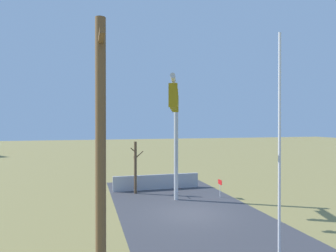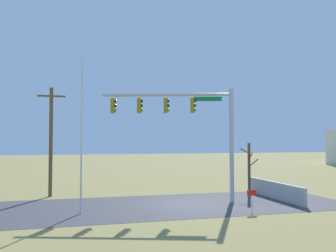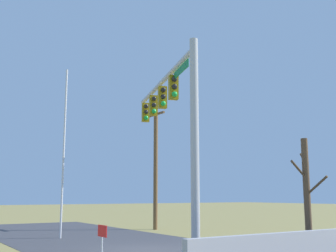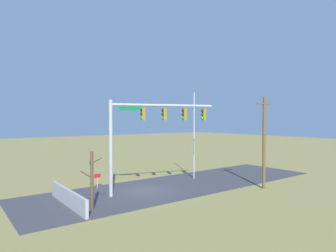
% 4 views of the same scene
% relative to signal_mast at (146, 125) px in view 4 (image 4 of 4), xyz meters
% --- Properties ---
extents(ground_plane, '(160.00, 160.00, 0.00)m').
position_rel_signal_mast_xyz_m(ground_plane, '(-0.45, -0.76, -5.30)').
color(ground_plane, olive).
extents(road_surface, '(28.00, 8.00, 0.01)m').
position_rel_signal_mast_xyz_m(road_surface, '(-4.45, -0.76, -5.30)').
color(road_surface, '#3D3D42').
rests_on(road_surface, ground_plane).
extents(sidewalk_corner, '(6.00, 6.00, 0.01)m').
position_rel_signal_mast_xyz_m(sidewalk_corner, '(3.59, -0.83, -5.30)').
color(sidewalk_corner, '#B7B5AD').
rests_on(sidewalk_corner, ground_plane).
extents(retaining_fence, '(0.20, 6.65, 1.13)m').
position_rel_signal_mast_xyz_m(retaining_fence, '(5.97, -0.30, -4.74)').
color(retaining_fence, '#A8A8AD').
rests_on(retaining_fence, ground_plane).
extents(signal_mast, '(8.13, 2.78, 7.24)m').
position_rel_signal_mast_xyz_m(signal_mast, '(0.00, 0.00, 0.00)').
color(signal_mast, '#B2B5BA').
rests_on(signal_mast, ground_plane).
extents(flagpole, '(0.10, 0.10, 8.39)m').
position_rel_signal_mast_xyz_m(flagpole, '(-6.78, -1.97, -1.11)').
color(flagpole, silver).
rests_on(flagpole, ground_plane).
extents(utility_pole, '(1.90, 0.26, 7.66)m').
position_rel_signal_mast_xyz_m(utility_pole, '(-8.73, 4.54, -1.31)').
color(utility_pole, brown).
rests_on(utility_pole, ground_plane).
extents(bare_tree, '(1.27, 1.02, 3.75)m').
position_rel_signal_mast_xyz_m(bare_tree, '(5.04, 1.49, -3.37)').
color(bare_tree, brown).
rests_on(bare_tree, ground_plane).
extents(open_sign, '(0.56, 0.04, 1.22)m').
position_rel_signal_mast_xyz_m(open_sign, '(2.34, -3.88, -4.40)').
color(open_sign, silver).
rests_on(open_sign, ground_plane).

